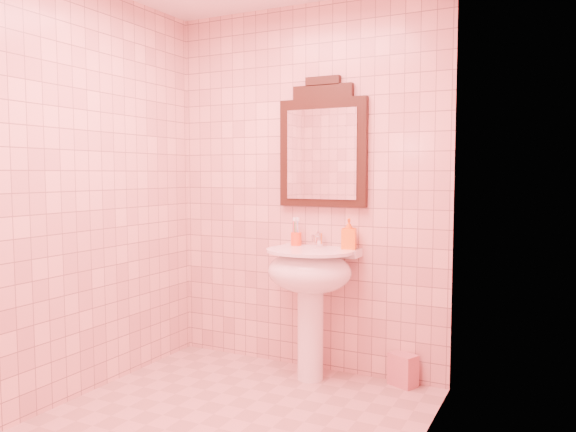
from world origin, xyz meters
The scene contains 8 objects.
floor centered at (0.00, 0.00, 0.00)m, with size 2.20×2.20×0.00m, color #C99B91.
back_wall centered at (0.00, 1.10, 1.25)m, with size 2.00×0.02×2.50m, color beige.
pedestal_sink centered at (0.14, 0.87, 0.66)m, with size 0.58×0.58×0.86m.
faucet centered at (0.14, 1.01, 0.92)m, with size 0.04×0.16×0.11m.
mirror centered at (0.14, 1.07, 1.53)m, with size 0.62×0.06×0.87m.
toothbrush_cup centered at (-0.03, 1.02, 0.91)m, with size 0.07×0.07×0.17m.
soap_dispenser centered at (0.35, 1.01, 0.96)m, with size 0.09×0.09×0.20m, color orange.
towel centered at (0.72, 1.04, 0.10)m, with size 0.17×0.11×0.21m, color #D27C7E.
Camera 1 is at (1.62, -2.42, 1.35)m, focal length 35.00 mm.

